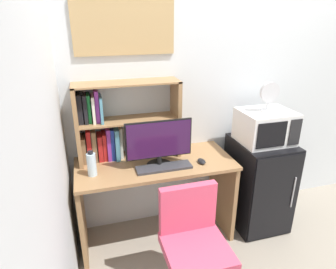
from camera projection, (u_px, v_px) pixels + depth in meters
wall_back at (277, 82)px, 2.86m from camera, size 6.40×0.04×2.60m
wall_left at (25, 228)px, 0.91m from camera, size 0.04×4.40×2.60m
desk at (156, 186)px, 2.55m from camera, size 1.31×0.57×0.76m
hutch_bookshelf at (113, 124)px, 2.43m from camera, size 0.85×0.24×0.65m
monitor at (159, 142)px, 2.33m from camera, size 0.54×0.21×0.39m
keyboard at (164, 167)px, 2.36m from camera, size 0.45×0.13×0.02m
computer_mouse at (202, 161)px, 2.45m from camera, size 0.06×0.10×0.03m
water_bottle at (92, 164)px, 2.23m from camera, size 0.07×0.07×0.20m
mini_fridge at (258, 183)px, 2.80m from camera, size 0.47×0.57×0.85m
microwave at (265, 127)px, 2.59m from camera, size 0.45×0.38×0.28m
desk_fan at (269, 95)px, 2.47m from camera, size 0.17×0.11×0.25m
desk_chair at (194, 254)px, 2.04m from camera, size 0.49×0.49×0.84m
wall_corkboard at (124, 27)px, 2.27m from camera, size 0.79×0.02×0.42m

